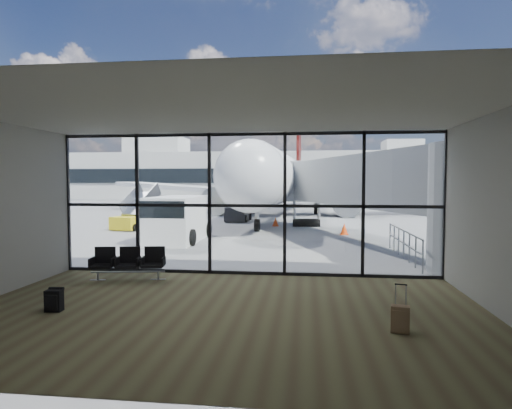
% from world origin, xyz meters
% --- Properties ---
extents(ground, '(220.00, 220.00, 0.00)m').
position_xyz_m(ground, '(0.00, 40.00, 0.00)').
color(ground, slate).
rests_on(ground, ground).
extents(lounge_shell, '(12.02, 8.01, 4.51)m').
position_xyz_m(lounge_shell, '(0.00, -4.80, 2.65)').
color(lounge_shell, brown).
rests_on(lounge_shell, ground).
extents(glass_curtain_wall, '(12.10, 0.12, 4.50)m').
position_xyz_m(glass_curtain_wall, '(0.00, 0.00, 2.25)').
color(glass_curtain_wall, white).
rests_on(glass_curtain_wall, ground).
extents(jet_bridge, '(8.00, 16.50, 4.33)m').
position_xyz_m(jet_bridge, '(4.90, 7.07, 2.76)').
color(jet_bridge, gray).
rests_on(jet_bridge, ground).
extents(apron_railing, '(0.06, 5.46, 1.11)m').
position_xyz_m(apron_railing, '(5.60, 3.50, 0.72)').
color(apron_railing, gray).
rests_on(apron_railing, ground).
extents(far_terminal, '(80.00, 12.20, 11.00)m').
position_xyz_m(far_terminal, '(-0.59, 61.97, 4.21)').
color(far_terminal, silver).
rests_on(far_terminal, ground).
extents(tree_0, '(4.95, 4.95, 7.12)m').
position_xyz_m(tree_0, '(-45.00, 72.00, 4.63)').
color(tree_0, '#382619').
rests_on(tree_0, ground).
extents(tree_1, '(5.61, 5.61, 8.07)m').
position_xyz_m(tree_1, '(-39.00, 72.00, 5.25)').
color(tree_1, '#382619').
rests_on(tree_1, ground).
extents(tree_2, '(6.27, 6.27, 9.03)m').
position_xyz_m(tree_2, '(-33.00, 72.00, 5.88)').
color(tree_2, '#382619').
rests_on(tree_2, ground).
extents(tree_3, '(4.95, 4.95, 7.12)m').
position_xyz_m(tree_3, '(-27.00, 72.00, 4.63)').
color(tree_3, '#382619').
rests_on(tree_3, ground).
extents(tree_4, '(5.61, 5.61, 8.07)m').
position_xyz_m(tree_4, '(-21.00, 72.00, 5.25)').
color(tree_4, '#382619').
rests_on(tree_4, ground).
extents(tree_5, '(6.27, 6.27, 9.03)m').
position_xyz_m(tree_5, '(-15.00, 72.00, 5.88)').
color(tree_5, '#382619').
rests_on(tree_5, ground).
extents(seating_row, '(2.19, 0.94, 0.97)m').
position_xyz_m(seating_row, '(-3.46, -1.07, 0.54)').
color(seating_row, gray).
rests_on(seating_row, ground).
extents(backpack, '(0.37, 0.35, 0.54)m').
position_xyz_m(backpack, '(-3.82, -4.39, 0.26)').
color(backpack, black).
rests_on(backpack, ground).
extents(suitcase, '(0.39, 0.31, 0.95)m').
position_xyz_m(suitcase, '(3.69, -4.91, 0.29)').
color(suitcase, brown).
rests_on(suitcase, ground).
extents(airliner, '(35.16, 40.76, 10.50)m').
position_xyz_m(airliner, '(-0.14, 27.46, 3.20)').
color(airliner, silver).
rests_on(airliner, ground).
extents(service_van, '(2.51, 5.12, 2.22)m').
position_xyz_m(service_van, '(-4.50, 7.31, 1.14)').
color(service_van, white).
rests_on(service_van, ground).
extents(belt_loader, '(1.73, 4.13, 1.88)m').
position_xyz_m(belt_loader, '(-3.23, 18.67, 0.63)').
color(belt_loader, black).
rests_on(belt_loader, ground).
extents(mobile_stairs, '(2.28, 3.53, 2.30)m').
position_xyz_m(mobile_stairs, '(-8.86, 12.35, 0.55)').
color(mobile_stairs, gold).
rests_on(mobile_stairs, ground).
extents(traffic_cone_a, '(0.46, 0.46, 0.66)m').
position_xyz_m(traffic_cone_a, '(-3.90, 10.05, 0.31)').
color(traffic_cone_a, orange).
rests_on(traffic_cone_a, ground).
extents(traffic_cone_b, '(0.45, 0.45, 0.65)m').
position_xyz_m(traffic_cone_b, '(4.00, 10.94, 0.31)').
color(traffic_cone_b, '#FF450D').
rests_on(traffic_cone_b, ground).
extents(traffic_cone_c, '(0.43, 0.43, 0.62)m').
position_xyz_m(traffic_cone_c, '(-0.16, 15.09, 0.29)').
color(traffic_cone_c, red).
rests_on(traffic_cone_c, ground).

